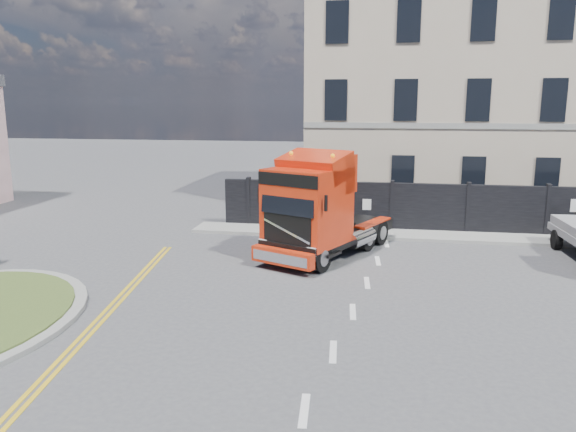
# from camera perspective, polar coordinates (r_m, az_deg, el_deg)

# --- Properties ---
(ground) EXTENTS (120.00, 120.00, 0.00)m
(ground) POSITION_cam_1_polar(r_m,az_deg,el_deg) (15.33, -4.53, -8.48)
(ground) COLOR #424244
(ground) RESTS_ON ground
(hoarding_fence) EXTENTS (18.80, 0.25, 2.00)m
(hoarding_fence) POSITION_cam_1_polar(r_m,az_deg,el_deg) (23.53, 16.69, 0.69)
(hoarding_fence) COLOR black
(hoarding_fence) RESTS_ON ground
(georgian_building) EXTENTS (12.30, 10.30, 12.80)m
(georgian_building) POSITION_cam_1_polar(r_m,az_deg,el_deg) (30.56, 14.46, 12.21)
(georgian_building) COLOR #B4A58F
(georgian_building) RESTS_ON ground
(pavement_far) EXTENTS (20.00, 1.60, 0.12)m
(pavement_far) POSITION_cam_1_polar(r_m,az_deg,el_deg) (22.79, 15.44, -2.01)
(pavement_far) COLOR gray
(pavement_far) RESTS_ON ground
(truck) EXTENTS (4.50, 6.28, 3.54)m
(truck) POSITION_cam_1_polar(r_m,az_deg,el_deg) (18.84, 2.90, 0.35)
(truck) COLOR black
(truck) RESTS_ON ground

